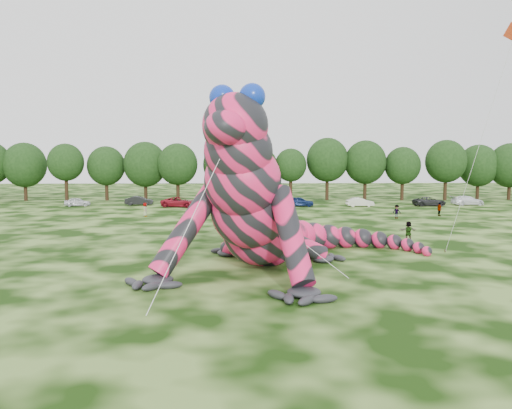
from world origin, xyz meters
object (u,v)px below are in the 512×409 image
object	(u,v)px
tree_7	(223,172)
spectator_1	(218,220)
car_2	(179,202)
tree_13	(446,170)
car_4	(299,202)
spectator_0	(240,221)
tree_14	(478,172)
car_3	(261,202)
tree_12	(402,174)
car_5	(360,202)
spectator_4	(145,210)
tree_3	(66,173)
flying_kite	(509,51)
spectator_3	(439,209)
tree_8	(259,174)
tree_15	(510,171)
tree_10	(327,169)
spectator_5	(408,231)
tree_5	(145,171)
car_0	(78,202)
tree_11	(365,170)
car_6	(429,202)
car_7	(467,201)
tree_6	(178,172)
spectator_2	(397,212)
inflatable_gecko	(266,181)
car_1	(139,201)
tree_4	(106,173)
tree_9	(291,175)
tree_2	(25,172)

from	to	relation	value
tree_7	spectator_1	bearing A→B (deg)	-89.43
car_2	tree_13	bearing A→B (deg)	-64.79
car_4	spectator_0	distance (m)	25.55
tree_14	car_3	distance (m)	39.87
tree_12	spectator_0	world-z (taller)	tree_12
car_5	spectator_4	bearing A→B (deg)	109.01
tree_3	tree_7	distance (m)	25.64
flying_kite	tree_13	world-z (taller)	flying_kite
spectator_3	tree_13	bearing A→B (deg)	-32.04
tree_8	tree_15	xyz separation A→B (m)	(42.69, 0.79, 0.35)
tree_14	spectator_3	xyz separation A→B (m)	(-16.87, -25.04, -3.87)
tree_10	spectator_5	size ratio (longest dim) A/B	6.38
tree_15	spectator_0	xyz separation A→B (m)	(-45.99, -34.83, -4.01)
tree_7	tree_14	bearing A→B (deg)	2.52
tree_5	car_0	size ratio (longest dim) A/B	2.64
tree_5	tree_11	xyz separation A→B (m)	(36.91, -0.24, 0.14)
flying_kite	car_6	distance (m)	44.03
car_7	tree_8	bearing A→B (deg)	66.64
car_5	spectator_1	distance (m)	30.07
tree_7	car_7	distance (m)	38.05
tree_5	spectator_4	xyz separation A→B (m)	(4.20, -23.65, -4.08)
tree_13	tree_14	size ratio (longest dim) A/B	1.08
tree_6	car_2	bearing A→B (deg)	-82.21
tree_15	car_7	xyz separation A→B (m)	(-11.79, -9.87, -4.11)
car_6	car_3	bearing A→B (deg)	85.41
car_5	spectator_2	size ratio (longest dim) A/B	2.46
car_2	spectator_5	bearing A→B (deg)	-132.11
spectator_4	spectator_3	xyz separation A→B (m)	(35.52, -1.10, 0.01)
tree_3	tree_6	xyz separation A→B (m)	(18.16, -0.38, 0.03)
flying_kite	spectator_0	distance (m)	27.00
tree_12	inflatable_gecko	bearing A→B (deg)	-117.02
spectator_4	spectator_0	world-z (taller)	spectator_4
tree_8	car_7	world-z (taller)	tree_8
car_3	tree_13	bearing A→B (deg)	-65.50
tree_12	car_1	world-z (taller)	tree_12
tree_4	tree_3	bearing A→B (deg)	-164.86
car_1	car_0	bearing A→B (deg)	97.52
tree_9	tree_13	distance (m)	26.08
car_4	car_7	bearing A→B (deg)	-87.45
tree_15	car_5	xyz separation A→B (m)	(-28.46, -11.45, -4.16)
flying_kite	car_7	world-z (taller)	flying_kite
tree_4	car_3	world-z (taller)	tree_4
tree_7	spectator_2	distance (m)	33.00
tree_11	tree_15	bearing A→B (deg)	-0.98
tree_3	tree_11	distance (m)	49.52
inflatable_gecko	tree_10	bearing A→B (deg)	96.10
tree_2	tree_11	xyz separation A→B (m)	(56.80, -0.57, 0.21)
tree_9	spectator_5	distance (m)	42.12
spectator_2	car_3	bearing A→B (deg)	126.55
tree_4	flying_kite	bearing A→B (deg)	-53.33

